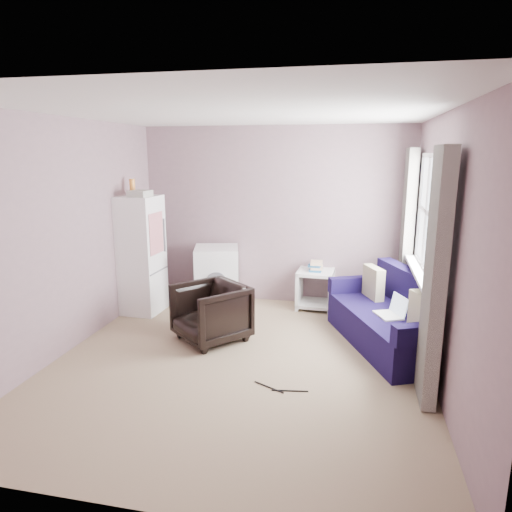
{
  "coord_description": "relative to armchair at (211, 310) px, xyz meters",
  "views": [
    {
      "loc": [
        1.08,
        -4.26,
        2.12
      ],
      "look_at": [
        0.05,
        0.6,
        1.0
      ],
      "focal_mm": 32.0,
      "sensor_mm": 36.0,
      "label": 1
    }
  ],
  "objects": [
    {
      "name": "armchair",
      "position": [
        0.0,
        0.0,
        0.0
      ],
      "size": [
        0.98,
        0.98,
        0.74
      ],
      "primitive_type": "imported",
      "rotation": [
        0.0,
        0.0,
        -0.72
      ],
      "color": "black",
      "rests_on": "ground"
    },
    {
      "name": "washing_machine",
      "position": [
        -0.29,
        1.2,
        0.07
      ],
      "size": [
        0.73,
        0.73,
        0.85
      ],
      "rotation": [
        0.0,
        0.0,
        0.26
      ],
      "color": "white",
      "rests_on": "ground"
    },
    {
      "name": "room",
      "position": [
        0.48,
        -0.48,
        0.88
      ],
      "size": [
        3.84,
        4.24,
        2.54
      ],
      "color": "#9A8265",
      "rests_on": "ground"
    },
    {
      "name": "sofa",
      "position": [
        2.06,
        0.29,
        -0.07
      ],
      "size": [
        1.47,
        1.99,
        0.81
      ],
      "rotation": [
        0.0,
        0.0,
        0.41
      ],
      "color": "#150D3B",
      "rests_on": "ground"
    },
    {
      "name": "window_dressing",
      "position": [
        2.24,
        0.21,
        0.74
      ],
      "size": [
        0.17,
        2.62,
        2.18
      ],
      "color": "white",
      "rests_on": "ground"
    },
    {
      "name": "fridge",
      "position": [
        -1.23,
        0.76,
        0.43
      ],
      "size": [
        0.58,
        0.56,
        1.8
      ],
      "rotation": [
        0.0,
        0.0,
        -0.04
      ],
      "color": "white",
      "rests_on": "ground"
    },
    {
      "name": "floor_cables",
      "position": [
        0.96,
        -0.97,
        -0.36
      ],
      "size": [
        0.52,
        0.16,
        0.01
      ],
      "rotation": [
        0.0,
        0.0,
        -0.13
      ],
      "color": "black",
      "rests_on": "ground"
    },
    {
      "name": "side_table",
      "position": [
        1.08,
        1.39,
        -0.05
      ],
      "size": [
        0.51,
        0.51,
        0.67
      ],
      "rotation": [
        0.0,
        0.0,
        -0.05
      ],
      "color": "white",
      "rests_on": "ground"
    }
  ]
}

